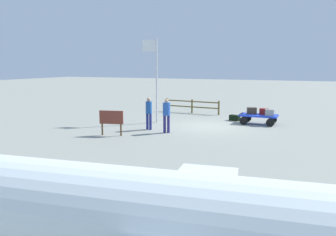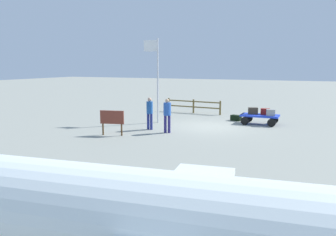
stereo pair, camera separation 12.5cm
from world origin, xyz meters
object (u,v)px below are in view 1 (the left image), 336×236
Objects in this scene: suitcase_dark at (269,113)px; worker_trailing at (149,111)px; suitcase_tan at (264,111)px; suitcase_maroon at (235,118)px; luggage_cart at (258,117)px; airplane_near at (205,232)px; worker_lead at (166,113)px; suitcase_grey at (252,111)px; signboard at (111,119)px; flagpole at (155,73)px.

suitcase_dark is 0.30× the size of worker_trailing.
suitcase_maroon is at bearing -14.04° from suitcase_tan.
suitcase_dark is 0.75× the size of suitcase_maroon.
suitcase_maroon is at bearing -23.70° from luggage_cart.
airplane_near is at bearing 120.07° from worker_trailing.
worker_lead is (2.33, 5.17, 0.87)m from suitcase_maroon.
suitcase_grey reaches higher than suitcase_maroon.
suitcase_tan is 1.07× the size of suitcase_dark.
suitcase_grey is (1.04, -0.30, 0.01)m from suitcase_dark.
luggage_cart is 1.68m from suitcase_maroon.
suitcase_maroon is at bearing -78.71° from airplane_near.
suitcase_tan is at bearing -141.15° from worker_trailing.
suitcase_tan is 0.45× the size of signboard.
suitcase_tan is at bearing -142.27° from luggage_cart.
luggage_cart is at bearing -161.52° from flagpole.
worker_lead reaches higher than worker_trailing.
suitcase_dark is 2.42m from suitcase_maroon.
airplane_near is (-1.14, 15.69, 0.49)m from suitcase_dark.
worker_lead is at bearing -142.58° from signboard.
airplane_near is (-6.85, 11.84, 0.24)m from worker_trailing.
signboard is (6.05, 6.18, 0.39)m from luggage_cart.
suitcase_maroon is 0.40× the size of worker_lead.
luggage_cart is 6.57m from flagpole.
suitcase_grey is at bearing -159.63° from flagpole.
signboard reaches higher than suitcase_dark.
flagpole is at bearing 14.75° from suitcase_dark.
luggage_cart is at bearing -130.56° from worker_lead.
suitcase_tan is at bearing -84.66° from airplane_near.
worker_trailing is at bearing 41.66° from suitcase_grey.
airplane_near is at bearing 118.28° from flagpole.
worker_lead reaches higher than luggage_cart.
suitcase_maroon is 16.95m from airplane_near.
suitcase_dark is at bearing 157.41° from suitcase_maroon.
luggage_cart is 6.53m from worker_trailing.
flagpole is at bearing -94.10° from signboard.
airplane_near is (-1.79, 15.92, 0.81)m from luggage_cart.
suitcase_grey is at bearing -82.22° from airplane_near.
airplane_near reaches higher than signboard.
suitcase_tan is 0.11× the size of flagpole.
flagpole is at bearing -72.59° from worker_trailing.
suitcase_maroon is at bearing -22.59° from suitcase_dark.
worker_lead is 1.42× the size of signboard.
suitcase_maroon is at bearing -114.25° from worker_lead.
worker_lead is (4.13, 4.72, 0.31)m from suitcase_tan.
airplane_near is (-2.18, 15.99, 0.48)m from suitcase_grey.
suitcase_dark is 6.97m from flagpole.
worker_trailing is 1.40× the size of signboard.
suitcase_maroon is at bearing -126.67° from worker_trailing.
suitcase_tan is at bearing -50.86° from suitcase_dark.
luggage_cart is at bearing -19.93° from suitcase_dark.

